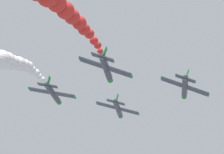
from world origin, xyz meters
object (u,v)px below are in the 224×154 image
at_px(airplane_left_inner, 53,93).
at_px(airplane_right_inner, 185,87).
at_px(airplane_left_outer, 106,68).
at_px(airplane_lead, 118,109).

xyz_separation_m(airplane_left_inner, airplane_right_inner, (25.36, -0.04, 0.14)).
bearing_deg(airplane_left_inner, airplane_left_outer, -46.23).
xyz_separation_m(airplane_lead, airplane_right_inner, (13.87, -11.14, 0.13)).
bearing_deg(airplane_right_inner, airplane_left_outer, -136.37).
relative_size(airplane_lead, airplane_left_inner, 1.00).
distance_m(airplane_lead, airplane_right_inner, 17.79).
bearing_deg(airplane_left_outer, airplane_lead, 91.52).
bearing_deg(airplane_lead, airplane_left_outer, -88.48).
height_order(airplane_lead, airplane_left_outer, airplane_lead).
height_order(airplane_left_inner, airplane_left_outer, airplane_left_inner).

